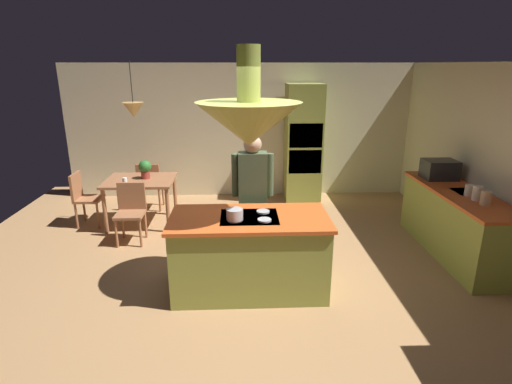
# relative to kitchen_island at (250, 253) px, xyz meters

# --- Properties ---
(ground) EXTENTS (8.16, 8.16, 0.00)m
(ground) POSITION_rel_kitchen_island_xyz_m (0.00, 0.20, -0.46)
(ground) COLOR #AD7F51
(wall_back) EXTENTS (6.80, 0.10, 2.55)m
(wall_back) POSITION_rel_kitchen_island_xyz_m (0.00, 3.65, 0.82)
(wall_back) COLOR beige
(wall_back) RESTS_ON ground
(wall_right) EXTENTS (0.10, 7.20, 2.55)m
(wall_right) POSITION_rel_kitchen_island_xyz_m (3.25, 0.60, 0.82)
(wall_right) COLOR beige
(wall_right) RESTS_ON ground
(kitchen_island) EXTENTS (1.78, 0.89, 0.92)m
(kitchen_island) POSITION_rel_kitchen_island_xyz_m (0.00, 0.00, 0.00)
(kitchen_island) COLOR #939E42
(kitchen_island) RESTS_ON ground
(counter_run_right) EXTENTS (0.73, 2.17, 0.90)m
(counter_run_right) POSITION_rel_kitchen_island_xyz_m (2.84, 0.80, 0.01)
(counter_run_right) COLOR #939E42
(counter_run_right) RESTS_ON ground
(oven_tower) EXTENTS (0.66, 0.62, 2.19)m
(oven_tower) POSITION_rel_kitchen_island_xyz_m (1.10, 3.24, 0.64)
(oven_tower) COLOR #939E42
(oven_tower) RESTS_ON ground
(dining_table) EXTENTS (1.08, 0.88, 0.76)m
(dining_table) POSITION_rel_kitchen_island_xyz_m (-1.70, 2.10, 0.20)
(dining_table) COLOR #A26641
(dining_table) RESTS_ON ground
(person_at_island) EXTENTS (0.53, 0.23, 1.69)m
(person_at_island) POSITION_rel_kitchen_island_xyz_m (0.06, 0.72, 0.52)
(person_at_island) COLOR tan
(person_at_island) RESTS_ON ground
(range_hood) EXTENTS (1.10, 1.10, 1.00)m
(range_hood) POSITION_rel_kitchen_island_xyz_m (0.00, 0.00, 1.50)
(range_hood) COLOR #939E42
(pendant_light_over_table) EXTENTS (0.32, 0.32, 0.82)m
(pendant_light_over_table) POSITION_rel_kitchen_island_xyz_m (-1.70, 2.10, 1.41)
(pendant_light_over_table) COLOR #E0B266
(chair_facing_island) EXTENTS (0.40, 0.40, 0.87)m
(chair_facing_island) POSITION_rel_kitchen_island_xyz_m (-1.70, 1.44, 0.05)
(chair_facing_island) COLOR #A26641
(chair_facing_island) RESTS_ON ground
(chair_by_back_wall) EXTENTS (0.40, 0.40, 0.87)m
(chair_by_back_wall) POSITION_rel_kitchen_island_xyz_m (-1.70, 2.76, 0.05)
(chair_by_back_wall) COLOR #A26641
(chair_by_back_wall) RESTS_ON ground
(chair_at_corner) EXTENTS (0.40, 0.40, 0.87)m
(chair_at_corner) POSITION_rel_kitchen_island_xyz_m (-2.62, 2.10, 0.05)
(chair_at_corner) COLOR #A26641
(chair_at_corner) RESTS_ON ground
(potted_plant_on_table) EXTENTS (0.20, 0.20, 0.30)m
(potted_plant_on_table) POSITION_rel_kitchen_island_xyz_m (-1.61, 2.15, 0.47)
(potted_plant_on_table) COLOR #99382D
(potted_plant_on_table) RESTS_ON dining_table
(cup_on_table) EXTENTS (0.07, 0.07, 0.09)m
(cup_on_table) POSITION_rel_kitchen_island_xyz_m (-1.88, 1.88, 0.35)
(cup_on_table) COLOR white
(cup_on_table) RESTS_ON dining_table
(canister_flour) EXTENTS (0.12, 0.12, 0.17)m
(canister_flour) POSITION_rel_kitchen_island_xyz_m (2.84, 0.27, 0.54)
(canister_flour) COLOR #E0B78C
(canister_flour) RESTS_ON counter_run_right
(canister_sugar) EXTENTS (0.12, 0.12, 0.18)m
(canister_sugar) POSITION_rel_kitchen_island_xyz_m (2.84, 0.45, 0.54)
(canister_sugar) COLOR silver
(canister_sugar) RESTS_ON counter_run_right
(canister_tea) EXTENTS (0.11, 0.11, 0.15)m
(canister_tea) POSITION_rel_kitchen_island_xyz_m (2.84, 0.63, 0.52)
(canister_tea) COLOR silver
(canister_tea) RESTS_ON counter_run_right
(microwave_on_counter) EXTENTS (0.46, 0.36, 0.28)m
(microwave_on_counter) POSITION_rel_kitchen_island_xyz_m (2.84, 1.44, 0.59)
(microwave_on_counter) COLOR #232326
(microwave_on_counter) RESTS_ON counter_run_right
(cooking_pot_on_cooktop) EXTENTS (0.18, 0.18, 0.12)m
(cooking_pot_on_cooktop) POSITION_rel_kitchen_island_xyz_m (-0.16, -0.13, 0.53)
(cooking_pot_on_cooktop) COLOR #B2B2B7
(cooking_pot_on_cooktop) RESTS_ON kitchen_island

